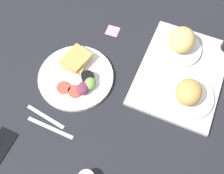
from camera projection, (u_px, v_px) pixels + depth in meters
ground_plane at (108, 87)px, 112.49cm from camera, size 190.00×150.00×3.00cm
serving_tray at (181, 73)px, 113.06cm from camera, size 46.50×35.08×1.60cm
bread_plate_near at (181, 42)px, 114.34cm from camera, size 19.27×19.27×9.90cm
bread_plate_far at (187, 93)px, 103.90cm from camera, size 21.38×21.38×9.02cm
plate_with_salad at (77, 75)px, 111.50cm from camera, size 30.49×30.49×5.40cm
fork at (45, 117)px, 104.31cm from camera, size 3.05×17.06×0.50cm
knife at (50, 128)px, 102.18cm from camera, size 1.92×19.03×0.50cm
sticky_note at (113, 31)px, 124.53cm from camera, size 6.15×6.15×0.12cm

